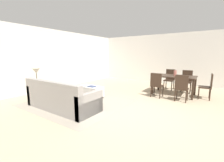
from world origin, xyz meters
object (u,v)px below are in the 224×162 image
object	(u,v)px
couch	(61,99)
table_lamp	(36,71)
dining_table	(174,78)
dining_chair_head_east	(208,85)
dining_chair_near_right	(182,87)
book_on_ottoman	(92,86)
dining_chair_near_left	(157,84)
dining_chair_far_left	(170,78)
vase_centerpiece	(175,73)
dining_chair_far_right	(187,80)
ottoman_table	(91,91)
side_table	(37,87)

from	to	relation	value
couch	table_lamp	world-z (taller)	table_lamp
dining_table	dining_chair_head_east	world-z (taller)	dining_chair_head_east
dining_chair_near_right	book_on_ottoman	world-z (taller)	dining_chair_near_right
couch	dining_chair_near_right	xyz separation A→B (m)	(2.79, 2.70, 0.23)
dining_chair_near_left	dining_chair_far_left	bearing A→B (deg)	87.53
dining_table	vase_centerpiece	world-z (taller)	vase_centerpiece
dining_chair_far_right	dining_chair_head_east	bearing A→B (deg)	-46.91
ottoman_table	dining_chair_far_right	world-z (taller)	dining_chair_far_right
couch	side_table	bearing A→B (deg)	175.26
dining_chair_far_left	dining_chair_far_right	world-z (taller)	same
couch	table_lamp	bearing A→B (deg)	175.26
side_table	dining_chair_near_left	xyz separation A→B (m)	(3.37, 2.61, 0.05)
dining_table	couch	bearing A→B (deg)	-123.73
dining_chair_near_left	vase_centerpiece	size ratio (longest dim) A/B	4.37
table_lamp	dining_table	world-z (taller)	table_lamp
dining_chair_far_right	dining_chair_head_east	distance (m)	1.16
dining_table	dining_chair_near_right	world-z (taller)	dining_chair_near_right
dining_chair_far_left	dining_chair_head_east	world-z (taller)	same
ottoman_table	side_table	distance (m)	1.85
ottoman_table	vase_centerpiece	distance (m)	3.38
ottoman_table	table_lamp	size ratio (longest dim) A/B	1.74
dining_chair_near_right	dining_chair_far_left	distance (m)	1.87
ottoman_table	side_table	world-z (taller)	side_table
couch	side_table	world-z (taller)	couch
vase_centerpiece	dining_chair_far_right	bearing A→B (deg)	66.24
dining_chair_head_east	vase_centerpiece	world-z (taller)	vase_centerpiece
dining_chair_near_right	book_on_ottoman	xyz separation A→B (m)	(-2.74, -1.41, -0.07)
couch	dining_chair_far_right	distance (m)	5.14
dining_chair_near_left	vase_centerpiece	world-z (taller)	vase_centerpiece
couch	ottoman_table	bearing A→B (deg)	93.21
dining_chair_far_right	dining_chair_near_right	bearing A→B (deg)	-87.61
table_lamp	dining_chair_near_left	world-z (taller)	table_lamp
vase_centerpiece	book_on_ottoman	world-z (taller)	vase_centerpiece
ottoman_table	dining_chair_far_left	size ratio (longest dim) A/B	0.99
dining_chair_far_right	book_on_ottoman	bearing A→B (deg)	-131.12
side_table	dining_chair_near_right	size ratio (longest dim) A/B	0.64
ottoman_table	dining_chair_head_east	size ratio (longest dim) A/B	0.99
couch	dining_chair_head_east	world-z (taller)	dining_chair_head_east
table_lamp	book_on_ottoman	size ratio (longest dim) A/B	2.02
book_on_ottoman	vase_centerpiece	bearing A→B (deg)	44.50
side_table	dining_chair_far_right	bearing A→B (deg)	45.52
table_lamp	book_on_ottoman	world-z (taller)	table_lamp
dining_chair_near_left	book_on_ottoman	size ratio (longest dim) A/B	3.54
dining_chair_head_east	vase_centerpiece	size ratio (longest dim) A/B	4.37
dining_table	dining_chair_near_right	distance (m)	0.95
side_table	book_on_ottoman	world-z (taller)	side_table
dining_chair_near_left	dining_chair_head_east	xyz separation A→B (m)	(1.57, 0.78, 0.00)
ottoman_table	table_lamp	world-z (taller)	table_lamp
dining_chair_far_right	vase_centerpiece	world-z (taller)	vase_centerpiece
dining_chair_far_left	side_table	bearing A→B (deg)	-128.83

